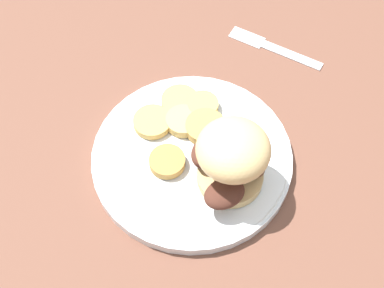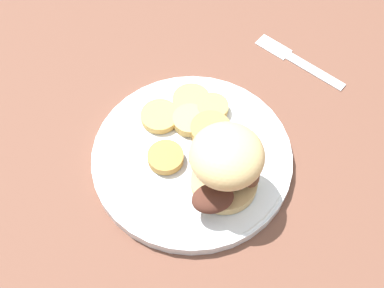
{
  "view_description": "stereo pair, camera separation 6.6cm",
  "coord_description": "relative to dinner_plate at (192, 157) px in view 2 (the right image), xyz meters",
  "views": [
    {
      "loc": [
        -0.35,
        -0.01,
        0.61
      ],
      "look_at": [
        0.0,
        0.0,
        0.04
      ],
      "focal_mm": 50.0,
      "sensor_mm": 36.0,
      "label": 1
    },
    {
      "loc": [
        -0.35,
        -0.07,
        0.61
      ],
      "look_at": [
        0.0,
        0.0,
        0.04
      ],
      "focal_mm": 50.0,
      "sensor_mm": 36.0,
      "label": 2
    }
  ],
  "objects": [
    {
      "name": "potato_round_1",
      "position": [
        0.07,
        -0.01,
        0.01
      ],
      "size": [
        0.04,
        0.04,
        0.01
      ],
      "primitive_type": "cylinder",
      "color": "tan",
      "rests_on": "dinner_plate"
    },
    {
      "name": "potato_round_5",
      "position": [
        0.04,
        -0.02,
        0.01
      ],
      "size": [
        0.05,
        0.05,
        0.01
      ],
      "primitive_type": "cylinder",
      "color": "tan",
      "rests_on": "dinner_plate"
    },
    {
      "name": "fork",
      "position": [
        0.2,
        -0.12,
        -0.01
      ],
      "size": [
        0.09,
        0.14,
        0.0
      ],
      "color": "silver",
      "rests_on": "ground_plane"
    },
    {
      "name": "ground_plane",
      "position": [
        0.0,
        0.0,
        -0.01
      ],
      "size": [
        4.0,
        4.0,
        0.0
      ],
      "primitive_type": "plane",
      "color": "brown"
    },
    {
      "name": "sandwich",
      "position": [
        -0.03,
        -0.05,
        0.06
      ],
      "size": [
        0.12,
        0.11,
        0.1
      ],
      "color": "tan",
      "rests_on": "dinner_plate"
    },
    {
      "name": "dinner_plate",
      "position": [
        0.0,
        0.0,
        0.0
      ],
      "size": [
        0.26,
        0.26,
        0.02
      ],
      "color": "white",
      "rests_on": "ground_plane"
    },
    {
      "name": "potato_round_4",
      "position": [
        0.05,
        0.01,
        0.01
      ],
      "size": [
        0.05,
        0.05,
        0.01
      ],
      "primitive_type": "cylinder",
      "color": "#DBB766",
      "rests_on": "dinner_plate"
    },
    {
      "name": "potato_round_2",
      "position": [
        -0.02,
        0.03,
        0.01
      ],
      "size": [
        0.05,
        0.05,
        0.01
      ],
      "primitive_type": "cylinder",
      "color": "#BC8942",
      "rests_on": "dinner_plate"
    },
    {
      "name": "potato_round_0",
      "position": [
        0.08,
        0.02,
        0.01
      ],
      "size": [
        0.05,
        0.05,
        0.01
      ],
      "primitive_type": "cylinder",
      "color": "tan",
      "rests_on": "dinner_plate"
    },
    {
      "name": "potato_round_3",
      "position": [
        0.05,
        0.05,
        0.01
      ],
      "size": [
        0.05,
        0.05,
        0.01
      ],
      "primitive_type": "cylinder",
      "color": "tan",
      "rests_on": "dinner_plate"
    }
  ]
}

